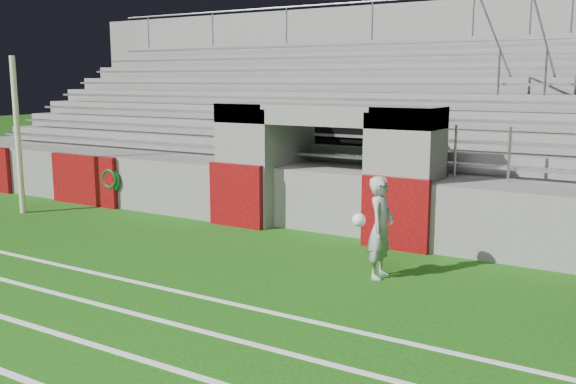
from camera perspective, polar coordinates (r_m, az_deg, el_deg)
The scene contains 5 objects.
ground at distance 10.46m, azimuth -6.16°, elevation -7.30°, with size 90.00×90.00×0.00m, color #154B0C.
field_post at distance 16.13m, azimuth -22.90°, elevation 4.63°, with size 0.13×0.13×3.64m, color beige.
stadium_structure at distance 17.07m, azimuth 10.37°, elevation 4.40°, with size 26.00×8.48×5.42m.
goalkeeper_with_ball at distance 10.16m, azimuth 8.20°, elevation -3.12°, with size 0.64×0.62×1.62m.
hose_coil at distance 16.10m, azimuth -15.49°, elevation 1.04°, with size 0.60×0.15×0.60m.
Camera 1 is at (6.15, -7.87, 3.09)m, focal length 40.00 mm.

